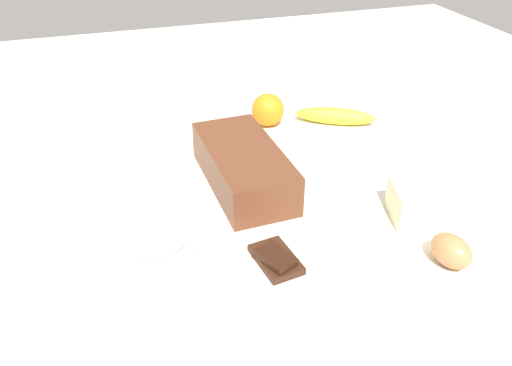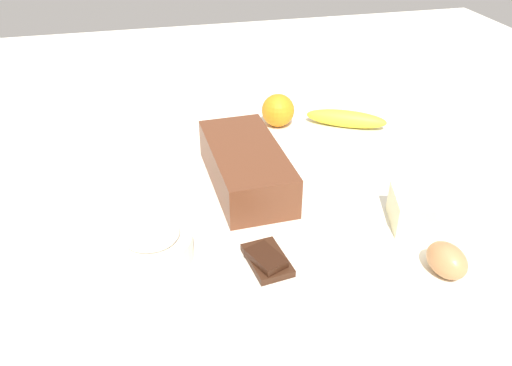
% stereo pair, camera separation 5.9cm
% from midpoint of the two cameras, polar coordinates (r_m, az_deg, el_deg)
% --- Properties ---
extents(ground_plane, '(2.40, 2.40, 0.02)m').
position_cam_midpoint_polar(ground_plane, '(0.97, -1.75, -2.53)').
color(ground_plane, silver).
extents(loaf_pan, '(0.28, 0.14, 0.08)m').
position_cam_midpoint_polar(loaf_pan, '(0.99, -3.12, 1.89)').
color(loaf_pan, brown).
rests_on(loaf_pan, ground_plane).
extents(flour_bowl, '(0.13, 0.13, 0.06)m').
position_cam_midpoint_polar(flour_bowl, '(0.83, -12.80, -7.06)').
color(flour_bowl, silver).
rests_on(flour_bowl, ground_plane).
extents(banana, '(0.13, 0.19, 0.04)m').
position_cam_midpoint_polar(banana, '(1.25, 7.45, 7.38)').
color(banana, yellow).
rests_on(banana, ground_plane).
extents(orange_fruit, '(0.08, 0.08, 0.08)m').
position_cam_midpoint_polar(orange_fruit, '(1.22, -0.07, 8.12)').
color(orange_fruit, orange).
rests_on(orange_fruit, ground_plane).
extents(butter_block, '(0.10, 0.09, 0.06)m').
position_cam_midpoint_polar(butter_block, '(0.93, 15.11, -2.23)').
color(butter_block, '#F4EDB2').
rests_on(butter_block, ground_plane).
extents(egg_near_butter, '(0.08, 0.06, 0.05)m').
position_cam_midpoint_polar(egg_near_butter, '(0.85, 19.04, -7.18)').
color(egg_near_butter, '#BB7F4D').
rests_on(egg_near_butter, ground_plane).
extents(chocolate_plate, '(0.13, 0.13, 0.03)m').
position_cam_midpoint_polar(chocolate_plate, '(0.81, 0.10, -8.90)').
color(chocolate_plate, silver).
rests_on(chocolate_plate, ground_plane).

